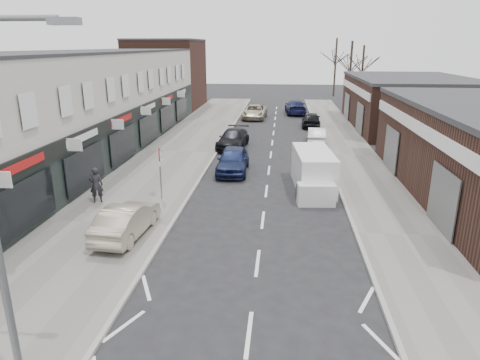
% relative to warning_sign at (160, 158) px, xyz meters
% --- Properties ---
extents(pavement_left, '(5.50, 64.00, 0.12)m').
position_rel_warning_sign_xyz_m(pavement_left, '(-1.59, 10.00, -2.14)').
color(pavement_left, slate).
rests_on(pavement_left, ground).
extents(pavement_right, '(3.50, 64.00, 0.12)m').
position_rel_warning_sign_xyz_m(pavement_right, '(10.91, 10.00, -2.14)').
color(pavement_right, slate).
rests_on(pavement_right, ground).
extents(shop_terrace_left, '(8.00, 41.00, 7.10)m').
position_rel_warning_sign_xyz_m(shop_terrace_left, '(-8.34, 7.50, 1.35)').
color(shop_terrace_left, '#B8B4A8').
rests_on(shop_terrace_left, ground).
extents(brick_block_far, '(8.00, 10.00, 8.00)m').
position_rel_warning_sign_xyz_m(brick_block_far, '(-8.34, 33.00, 1.80)').
color(brick_block_far, '#42241C').
rests_on(brick_block_far, ground).
extents(right_unit_far, '(10.00, 16.00, 4.50)m').
position_rel_warning_sign_xyz_m(right_unit_far, '(17.66, 22.00, 0.05)').
color(right_unit_far, '#3B211A').
rests_on(right_unit_far, ground).
extents(tree_far_a, '(3.60, 3.60, 8.00)m').
position_rel_warning_sign_xyz_m(tree_far_a, '(14.16, 36.00, -2.20)').
color(tree_far_a, '#382D26').
rests_on(tree_far_a, ground).
extents(tree_far_b, '(3.60, 3.60, 7.50)m').
position_rel_warning_sign_xyz_m(tree_far_b, '(16.66, 42.00, -2.20)').
color(tree_far_b, '#382D26').
rests_on(tree_far_b, ground).
extents(tree_far_c, '(3.60, 3.60, 8.50)m').
position_rel_warning_sign_xyz_m(tree_far_c, '(13.66, 48.00, -2.20)').
color(tree_far_c, '#382D26').
rests_on(tree_far_c, ground).
extents(warning_sign, '(0.12, 0.80, 2.70)m').
position_rel_warning_sign_xyz_m(warning_sign, '(0.00, 0.00, 0.00)').
color(warning_sign, slate).
rests_on(warning_sign, pavement_left).
extents(white_van, '(2.27, 5.46, 2.07)m').
position_rel_warning_sign_xyz_m(white_van, '(7.66, 2.59, -1.22)').
color(white_van, white).
rests_on(white_van, ground).
extents(sedan_on_pavement, '(1.70, 4.14, 1.33)m').
position_rel_warning_sign_xyz_m(sedan_on_pavement, '(-0.23, -4.42, -1.41)').
color(sedan_on_pavement, '#A09680').
rests_on(sedan_on_pavement, pavement_left).
extents(pedestrian, '(0.75, 0.62, 1.76)m').
position_rel_warning_sign_xyz_m(pedestrian, '(-3.03, -0.83, -1.20)').
color(pedestrian, black).
rests_on(pedestrian, pavement_left).
extents(parked_car_left_a, '(1.88, 4.54, 1.54)m').
position_rel_warning_sign_xyz_m(parked_car_left_a, '(2.96, 5.38, -1.43)').
color(parked_car_left_a, '#161F45').
rests_on(parked_car_left_a, ground).
extents(parked_car_left_b, '(2.34, 4.96, 1.40)m').
position_rel_warning_sign_xyz_m(parked_car_left_b, '(2.22, 11.90, -1.50)').
color(parked_car_left_b, black).
rests_on(parked_car_left_b, ground).
extents(parked_car_left_c, '(2.62, 5.23, 1.42)m').
position_rel_warning_sign_xyz_m(parked_car_left_c, '(2.96, 25.68, -1.49)').
color(parked_car_left_c, '#AEA48B').
rests_on(parked_car_left_c, ground).
extents(parked_car_right_a, '(1.58, 3.94, 1.27)m').
position_rel_warning_sign_xyz_m(parked_car_right_a, '(8.66, 14.11, -1.56)').
color(parked_car_right_a, silver).
rests_on(parked_car_right_a, ground).
extents(parked_car_right_b, '(1.85, 4.26, 1.43)m').
position_rel_warning_sign_xyz_m(parked_car_right_b, '(8.66, 21.36, -1.48)').
color(parked_car_right_b, black).
rests_on(parked_car_right_b, ground).
extents(parked_car_right_c, '(2.49, 5.48, 1.56)m').
position_rel_warning_sign_xyz_m(parked_car_right_c, '(7.36, 29.40, -1.42)').
color(parked_car_right_c, '#121538').
rests_on(parked_car_right_c, ground).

